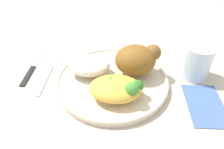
% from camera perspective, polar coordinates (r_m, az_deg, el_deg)
% --- Properties ---
extents(ground_plane, '(2.00, 2.00, 0.00)m').
position_cam_1_polar(ground_plane, '(0.52, 0.00, -2.44)').
color(ground_plane, '#C0B097').
extents(plate, '(0.27, 0.27, 0.02)m').
position_cam_1_polar(plate, '(0.52, 0.00, -1.62)').
color(plate, beige).
rests_on(plate, ground_plane).
extents(roasted_chicken, '(0.11, 0.08, 0.07)m').
position_cam_1_polar(roasted_chicken, '(0.51, 6.67, 4.03)').
color(roasted_chicken, brown).
rests_on(roasted_chicken, plate).
extents(rice_pile, '(0.10, 0.07, 0.04)m').
position_cam_1_polar(rice_pile, '(0.52, -6.16, 2.40)').
color(rice_pile, white).
rests_on(rice_pile, plate).
extents(mac_cheese_with_broccoli, '(0.12, 0.08, 0.05)m').
position_cam_1_polar(mac_cheese_with_broccoli, '(0.45, 1.36, -3.59)').
color(mac_cheese_with_broccoli, gold).
rests_on(mac_cheese_with_broccoli, plate).
extents(fork, '(0.02, 0.14, 0.01)m').
position_cam_1_polar(fork, '(0.58, -16.65, 0.36)').
color(fork, silver).
rests_on(fork, ground_plane).
extents(knife, '(0.02, 0.19, 0.01)m').
position_cam_1_polar(knife, '(0.61, -20.32, 2.04)').
color(knife, black).
rests_on(knife, ground_plane).
extents(water_glass, '(0.07, 0.07, 0.09)m').
position_cam_1_polar(water_glass, '(0.56, 21.79, 3.11)').
color(water_glass, silver).
rests_on(water_glass, ground_plane).
extents(napkin, '(0.08, 0.13, 0.00)m').
position_cam_1_polar(napkin, '(0.51, 23.67, -7.36)').
color(napkin, '#47669E').
rests_on(napkin, ground_plane).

